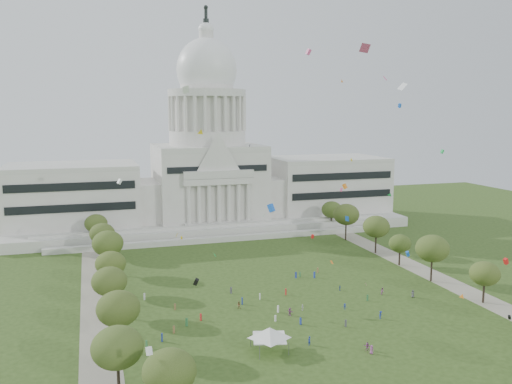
% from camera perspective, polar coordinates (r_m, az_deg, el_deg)
% --- Properties ---
extents(ground, '(400.00, 400.00, 0.00)m').
position_cam_1_polar(ground, '(130.48, 6.04, -13.32)').
color(ground, '#2E4517').
rests_on(ground, ground).
extents(capitol, '(160.00, 64.50, 91.30)m').
position_cam_1_polar(capitol, '(231.29, -5.06, 1.97)').
color(capitol, beige).
rests_on(capitol, ground).
extents(path_left, '(8.00, 160.00, 0.04)m').
position_cam_1_polar(path_left, '(149.09, -16.41, -10.80)').
color(path_left, gray).
rests_on(path_left, ground).
extents(path_right, '(8.00, 160.00, 0.04)m').
position_cam_1_polar(path_right, '(177.62, 16.60, -7.68)').
color(path_right, gray).
rests_on(path_right, ground).
extents(row_tree_l_0, '(8.85, 8.85, 12.59)m').
position_cam_1_polar(row_tree_l_0, '(97.72, -14.40, -15.58)').
color(row_tree_l_0, black).
rests_on(row_tree_l_0, ground).
extents(row_tree_l_1, '(8.86, 8.86, 12.59)m').
position_cam_1_polar(row_tree_l_1, '(115.12, -14.30, -11.81)').
color(row_tree_l_1, black).
rests_on(row_tree_l_1, ground).
extents(row_tree_r_1, '(7.58, 7.58, 10.78)m').
position_cam_1_polar(row_tree_r_1, '(150.28, 22.95, -7.92)').
color(row_tree_r_1, black).
rests_on(row_tree_r_1, ground).
extents(row_tree_l_2, '(8.42, 8.42, 11.97)m').
position_cam_1_polar(row_tree_l_2, '(134.43, -15.19, -9.07)').
color(row_tree_l_2, black).
rests_on(row_tree_l_2, ground).
extents(row_tree_r_2, '(9.55, 9.55, 13.58)m').
position_cam_1_polar(row_tree_r_2, '(163.09, 18.08, -5.68)').
color(row_tree_r_2, black).
rests_on(row_tree_r_2, ground).
extents(row_tree_l_3, '(8.12, 8.12, 11.55)m').
position_cam_1_polar(row_tree_l_3, '(150.48, -15.07, -7.30)').
color(row_tree_l_3, black).
rests_on(row_tree_l_3, ground).
extents(row_tree_r_3, '(7.01, 7.01, 9.98)m').
position_cam_1_polar(row_tree_r_3, '(177.54, 14.92, -5.26)').
color(row_tree_r_3, black).
rests_on(row_tree_r_3, ground).
extents(row_tree_l_4, '(9.29, 9.29, 13.21)m').
position_cam_1_polar(row_tree_l_4, '(168.10, -15.35, -5.23)').
color(row_tree_l_4, black).
rests_on(row_tree_l_4, ground).
extents(row_tree_r_4, '(9.19, 9.19, 13.06)m').
position_cam_1_polar(row_tree_r_4, '(190.21, 12.55, -3.58)').
color(row_tree_r_4, black).
rests_on(row_tree_r_4, ground).
extents(row_tree_l_5, '(8.33, 8.33, 11.85)m').
position_cam_1_polar(row_tree_l_5, '(186.41, -15.89, -4.23)').
color(row_tree_l_5, black).
rests_on(row_tree_l_5, ground).
extents(row_tree_r_5, '(9.82, 9.82, 13.96)m').
position_cam_1_polar(row_tree_r_5, '(206.86, 9.48, -2.35)').
color(row_tree_r_5, black).
rests_on(row_tree_r_5, ground).
extents(row_tree_l_6, '(8.19, 8.19, 11.64)m').
position_cam_1_polar(row_tree_l_6, '(204.16, -16.49, -3.20)').
color(row_tree_l_6, black).
rests_on(row_tree_l_6, ground).
extents(row_tree_r_6, '(8.42, 8.42, 11.97)m').
position_cam_1_polar(row_tree_r_6, '(224.03, 7.98, -1.85)').
color(row_tree_r_6, black).
rests_on(row_tree_r_6, ground).
extents(near_tree_0, '(8.47, 8.47, 12.04)m').
position_cam_1_polar(near_tree_0, '(89.12, -9.11, -18.15)').
color(near_tree_0, black).
rests_on(near_tree_0, ground).
extents(event_tent, '(11.26, 11.26, 5.14)m').
position_cam_1_polar(event_tent, '(113.42, 1.42, -14.55)').
color(event_tent, '#4C4C4C').
rests_on(event_tent, ground).
extents(person_0, '(1.08, 1.18, 2.03)m').
position_cam_1_polar(person_0, '(150.24, 16.18, -10.24)').
color(person_0, '#4C4C51').
rests_on(person_0, ground).
extents(person_2, '(1.09, 1.04, 1.93)m').
position_cam_1_polar(person_2, '(150.43, 13.18, -10.12)').
color(person_2, '#994C8C').
rests_on(person_2, ground).
extents(person_3, '(1.03, 1.06, 1.50)m').
position_cam_1_polar(person_3, '(138.11, 9.33, -11.80)').
color(person_3, navy).
rests_on(person_3, ground).
extents(person_4, '(0.57, 0.97, 1.59)m').
position_cam_1_polar(person_4, '(136.23, 4.92, -11.99)').
color(person_4, silver).
rests_on(person_4, ground).
extents(person_5, '(1.49, 1.93, 1.95)m').
position_cam_1_polar(person_5, '(132.66, 3.59, -12.46)').
color(person_5, '#994C8C').
rests_on(person_5, ground).
extents(person_6, '(0.85, 1.04, 1.83)m').
position_cam_1_polar(person_6, '(115.75, 12.07, -15.91)').
color(person_6, '#994C8C').
rests_on(person_6, ground).
extents(person_7, '(0.88, 0.80, 1.95)m').
position_cam_1_polar(person_7, '(117.66, 5.63, -15.31)').
color(person_7, navy).
rests_on(person_7, ground).
extents(person_8, '(1.07, 0.86, 1.92)m').
position_cam_1_polar(person_8, '(136.76, -1.84, -11.80)').
color(person_8, olive).
rests_on(person_8, ground).
extents(person_9, '(1.36, 1.19, 1.88)m').
position_cam_1_polar(person_9, '(133.83, 12.98, -12.50)').
color(person_9, navy).
rests_on(person_9, ground).
extents(person_10, '(0.64, 0.97, 1.53)m').
position_cam_1_polar(person_10, '(151.45, 8.83, -9.94)').
color(person_10, navy).
rests_on(person_10, ground).
extents(person_11, '(1.66, 1.36, 1.70)m').
position_cam_1_polar(person_11, '(117.13, 11.64, -15.63)').
color(person_11, '#994C8C').
rests_on(person_11, ground).
extents(distant_crowd, '(61.13, 40.68, 1.94)m').
position_cam_1_polar(distant_crowd, '(138.99, -2.24, -11.51)').
color(distant_crowd, navy).
rests_on(distant_crowd, ground).
extents(kite_swarm, '(84.80, 104.22, 56.50)m').
position_cam_1_polar(kite_swarm, '(130.06, 5.82, -0.23)').
color(kite_swarm, yellow).
rests_on(kite_swarm, ground).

